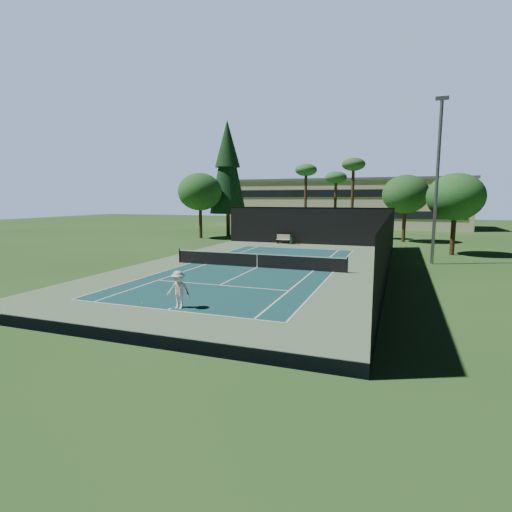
{
  "coord_description": "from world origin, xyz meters",
  "views": [
    {
      "loc": [
        9.6,
        -26.77,
        4.94
      ],
      "look_at": [
        1.0,
        -3.0,
        1.3
      ],
      "focal_mm": 28.0,
      "sensor_mm": 36.0,
      "label": 1
    }
  ],
  "objects_px": {
    "tennis_net": "(257,260)",
    "park_bench": "(283,239)",
    "tennis_ball_b": "(252,258)",
    "player": "(178,290)",
    "tennis_ball_c": "(261,263)",
    "trash_bin": "(292,240)",
    "tennis_ball_a": "(143,304)",
    "tennis_ball_d": "(235,258)"
  },
  "relations": [
    {
      "from": "tennis_net",
      "to": "trash_bin",
      "type": "xyz_separation_m",
      "value": [
        -1.44,
        15.36,
        -0.08
      ]
    },
    {
      "from": "tennis_ball_d",
      "to": "player",
      "type": "bearing_deg",
      "value": -76.59
    },
    {
      "from": "trash_bin",
      "to": "tennis_ball_b",
      "type": "bearing_deg",
      "value": -92.17
    },
    {
      "from": "tennis_ball_d",
      "to": "park_bench",
      "type": "relative_size",
      "value": 0.05
    },
    {
      "from": "tennis_ball_c",
      "to": "park_bench",
      "type": "relative_size",
      "value": 0.04
    },
    {
      "from": "tennis_ball_b",
      "to": "tennis_ball_c",
      "type": "relative_size",
      "value": 1.14
    },
    {
      "from": "tennis_ball_b",
      "to": "trash_bin",
      "type": "bearing_deg",
      "value": 87.83
    },
    {
      "from": "tennis_ball_b",
      "to": "tennis_ball_d",
      "type": "height_order",
      "value": "tennis_ball_b"
    },
    {
      "from": "tennis_ball_d",
      "to": "tennis_net",
      "type": "bearing_deg",
      "value": -48.76
    },
    {
      "from": "tennis_ball_d",
      "to": "trash_bin",
      "type": "xyz_separation_m",
      "value": [
        1.85,
        11.6,
        0.44
      ]
    },
    {
      "from": "tennis_ball_a",
      "to": "tennis_ball_d",
      "type": "relative_size",
      "value": 1.0
    },
    {
      "from": "tennis_net",
      "to": "park_bench",
      "type": "relative_size",
      "value": 8.6
    },
    {
      "from": "tennis_net",
      "to": "player",
      "type": "bearing_deg",
      "value": -88.38
    },
    {
      "from": "tennis_net",
      "to": "tennis_ball_b",
      "type": "bearing_deg",
      "value": 115.1
    },
    {
      "from": "tennis_ball_a",
      "to": "tennis_ball_b",
      "type": "bearing_deg",
      "value": 90.86
    },
    {
      "from": "tennis_ball_b",
      "to": "trash_bin",
      "type": "distance_m",
      "value": 11.38
    },
    {
      "from": "player",
      "to": "park_bench",
      "type": "distance_m",
      "value": 27.16
    },
    {
      "from": "tennis_ball_a",
      "to": "tennis_ball_d",
      "type": "distance_m",
      "value": 15.24
    },
    {
      "from": "park_bench",
      "to": "trash_bin",
      "type": "xyz_separation_m",
      "value": [
        1.07,
        -0.23,
        -0.07
      ]
    },
    {
      "from": "tennis_ball_b",
      "to": "trash_bin",
      "type": "height_order",
      "value": "trash_bin"
    },
    {
      "from": "tennis_ball_a",
      "to": "park_bench",
      "type": "height_order",
      "value": "park_bench"
    },
    {
      "from": "tennis_ball_a",
      "to": "tennis_ball_d",
      "type": "height_order",
      "value": "same"
    },
    {
      "from": "tennis_ball_a",
      "to": "tennis_ball_c",
      "type": "height_order",
      "value": "tennis_ball_a"
    },
    {
      "from": "tennis_net",
      "to": "trash_bin",
      "type": "distance_m",
      "value": 15.43
    },
    {
      "from": "player",
      "to": "tennis_ball_c",
      "type": "height_order",
      "value": "player"
    },
    {
      "from": "tennis_ball_b",
      "to": "player",
      "type": "bearing_deg",
      "value": -81.89
    },
    {
      "from": "tennis_net",
      "to": "park_bench",
      "type": "bearing_deg",
      "value": 99.17
    },
    {
      "from": "player",
      "to": "tennis_ball_b",
      "type": "relative_size",
      "value": 24.54
    },
    {
      "from": "tennis_net",
      "to": "tennis_ball_c",
      "type": "height_order",
      "value": "tennis_net"
    },
    {
      "from": "player",
      "to": "tennis_ball_a",
      "type": "bearing_deg",
      "value": 176.23
    },
    {
      "from": "player",
      "to": "tennis_ball_d",
      "type": "relative_size",
      "value": 25.44
    },
    {
      "from": "tennis_net",
      "to": "park_bench",
      "type": "height_order",
      "value": "tennis_net"
    },
    {
      "from": "tennis_ball_d",
      "to": "park_bench",
      "type": "bearing_deg",
      "value": 86.23
    },
    {
      "from": "tennis_ball_d",
      "to": "tennis_ball_c",
      "type": "bearing_deg",
      "value": -32.83
    },
    {
      "from": "tennis_ball_a",
      "to": "tennis_ball_c",
      "type": "xyz_separation_m",
      "value": [
        1.34,
        13.22,
        -0.0
      ]
    },
    {
      "from": "tennis_ball_a",
      "to": "tennis_ball_c",
      "type": "bearing_deg",
      "value": 84.2
    },
    {
      "from": "tennis_ball_c",
      "to": "trash_bin",
      "type": "distance_m",
      "value": 13.59
    },
    {
      "from": "player",
      "to": "tennis_ball_b",
      "type": "xyz_separation_m",
      "value": [
        -2.2,
        15.42,
        -0.83
      ]
    },
    {
      "from": "park_bench",
      "to": "trash_bin",
      "type": "bearing_deg",
      "value": -12.14
    },
    {
      "from": "tennis_ball_b",
      "to": "tennis_net",
      "type": "bearing_deg",
      "value": -64.9
    },
    {
      "from": "park_bench",
      "to": "tennis_ball_b",
      "type": "bearing_deg",
      "value": -86.82
    },
    {
      "from": "tennis_net",
      "to": "tennis_ball_a",
      "type": "xyz_separation_m",
      "value": [
        -1.64,
        -11.4,
        -0.52
      ]
    }
  ]
}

